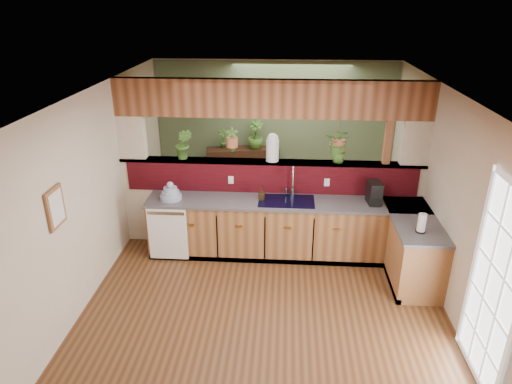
# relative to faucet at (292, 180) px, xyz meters

# --- Properties ---
(ground) EXTENTS (4.60, 7.00, 0.01)m
(ground) POSITION_rel_faucet_xyz_m (-0.33, -1.13, -1.17)
(ground) COLOR #513019
(ground) RESTS_ON ground
(ceiling) EXTENTS (4.60, 7.00, 0.01)m
(ceiling) POSITION_rel_faucet_xyz_m (-0.33, -1.13, 1.43)
(ceiling) COLOR brown
(ceiling) RESTS_ON ground
(wall_back) EXTENTS (4.60, 0.02, 2.60)m
(wall_back) POSITION_rel_faucet_xyz_m (-0.33, 2.37, 0.13)
(wall_back) COLOR beige
(wall_back) RESTS_ON ground
(wall_left) EXTENTS (0.02, 7.00, 2.60)m
(wall_left) POSITION_rel_faucet_xyz_m (-2.63, -1.13, 0.13)
(wall_left) COLOR beige
(wall_left) RESTS_ON ground
(wall_right) EXTENTS (0.02, 7.00, 2.60)m
(wall_right) POSITION_rel_faucet_xyz_m (1.97, -1.13, 0.13)
(wall_right) COLOR beige
(wall_right) RESTS_ON ground
(pass_through_partition) EXTENTS (4.60, 0.21, 2.60)m
(pass_through_partition) POSITION_rel_faucet_xyz_m (-0.30, 0.22, 0.03)
(pass_through_partition) COLOR beige
(pass_through_partition) RESTS_ON ground
(pass_through_ledge) EXTENTS (4.60, 0.21, 0.04)m
(pass_through_ledge) POSITION_rel_faucet_xyz_m (-0.33, 0.22, 0.20)
(pass_through_ledge) COLOR brown
(pass_through_ledge) RESTS_ON ground
(header_beam) EXTENTS (4.60, 0.15, 0.55)m
(header_beam) POSITION_rel_faucet_xyz_m (-0.33, 0.22, 1.16)
(header_beam) COLOR brown
(header_beam) RESTS_ON ground
(sage_backwall) EXTENTS (4.55, 0.02, 2.55)m
(sage_backwall) POSITION_rel_faucet_xyz_m (-0.33, 2.35, 0.13)
(sage_backwall) COLOR #4F6142
(sage_backwall) RESTS_ON ground
(countertop) EXTENTS (4.14, 1.52, 0.90)m
(countertop) POSITION_rel_faucet_xyz_m (0.51, -0.26, -0.72)
(countertop) COLOR brown
(countertop) RESTS_ON ground
(dishwasher) EXTENTS (0.58, 0.03, 0.82)m
(dishwasher) POSITION_rel_faucet_xyz_m (-1.81, -0.47, -0.71)
(dishwasher) COLOR white
(dishwasher) RESTS_ON ground
(navy_sink) EXTENTS (0.82, 0.50, 0.18)m
(navy_sink) POSITION_rel_faucet_xyz_m (-0.08, -0.15, -0.34)
(navy_sink) COLOR black
(navy_sink) RESTS_ON countertop
(french_door) EXTENTS (0.06, 1.02, 2.16)m
(french_door) POSITION_rel_faucet_xyz_m (1.94, -2.43, -0.12)
(french_door) COLOR white
(french_door) RESTS_ON ground
(framed_print) EXTENTS (0.04, 0.35, 0.45)m
(framed_print) POSITION_rel_faucet_xyz_m (-2.60, -1.93, 0.38)
(framed_print) COLOR brown
(framed_print) RESTS_ON wall_left
(faucet) EXTENTS (0.22, 0.22, 0.50)m
(faucet) POSITION_rel_faucet_xyz_m (0.00, 0.00, 0.00)
(faucet) COLOR #B7B7B2
(faucet) RESTS_ON countertop
(dish_stack) EXTENTS (0.32, 0.32, 0.28)m
(dish_stack) POSITION_rel_faucet_xyz_m (-1.79, -0.20, -0.18)
(dish_stack) COLOR #929FBD
(dish_stack) RESTS_ON countertop
(soap_dispenser) EXTENTS (0.10, 0.10, 0.18)m
(soap_dispenser) POSITION_rel_faucet_xyz_m (-0.45, -0.12, -0.18)
(soap_dispenser) COLOR #3A2915
(soap_dispenser) RESTS_ON countertop
(coffee_maker) EXTENTS (0.17, 0.29, 0.33)m
(coffee_maker) POSITION_rel_faucet_xyz_m (1.18, -0.15, -0.12)
(coffee_maker) COLOR black
(coffee_maker) RESTS_ON countertop
(paper_towel) EXTENTS (0.13, 0.13, 0.27)m
(paper_towel) POSITION_rel_faucet_xyz_m (1.64, -0.99, -0.14)
(paper_towel) COLOR black
(paper_towel) RESTS_ON countertop
(glass_jar) EXTENTS (0.19, 0.19, 0.43)m
(glass_jar) POSITION_rel_faucet_xyz_m (-0.31, 0.22, 0.44)
(glass_jar) COLOR silver
(glass_jar) RESTS_ON pass_through_ledge
(ledge_plant_left) EXTENTS (0.27, 0.22, 0.47)m
(ledge_plant_left) POSITION_rel_faucet_xyz_m (-1.65, 0.22, 0.46)
(ledge_plant_left) COLOR #365F21
(ledge_plant_left) RESTS_ON pass_through_ledge
(ledge_plant_right) EXTENTS (0.27, 0.27, 0.38)m
(ledge_plant_right) POSITION_rel_faucet_xyz_m (0.67, 0.22, 0.41)
(ledge_plant_right) COLOR #365F21
(ledge_plant_right) RESTS_ON pass_through_ledge
(hanging_plant_a) EXTENTS (0.22, 0.18, 0.48)m
(hanging_plant_a) POSITION_rel_faucet_xyz_m (-0.91, 0.22, 0.65)
(hanging_plant_a) COLOR brown
(hanging_plant_a) RESTS_ON header_beam
(hanging_plant_b) EXTENTS (0.45, 0.43, 0.53)m
(hanging_plant_b) POSITION_rel_faucet_xyz_m (0.66, 0.22, 0.71)
(hanging_plant_b) COLOR brown
(hanging_plant_b) RESTS_ON header_beam
(shelving_console) EXTENTS (1.44, 0.64, 0.93)m
(shelving_console) POSITION_rel_faucet_xyz_m (-0.94, 2.12, -0.67)
(shelving_console) COLOR black
(shelving_console) RESTS_ON ground
(shelf_plant_a) EXTENTS (0.23, 0.20, 0.37)m
(shelf_plant_a) POSITION_rel_faucet_xyz_m (-1.33, 2.12, -0.02)
(shelf_plant_a) COLOR #365F21
(shelf_plant_a) RESTS_ON shelving_console
(shelf_plant_b) EXTENTS (0.36, 0.36, 0.54)m
(shelf_plant_b) POSITION_rel_faucet_xyz_m (-0.69, 2.12, 0.07)
(shelf_plant_b) COLOR #365F21
(shelf_plant_b) RESTS_ON shelving_console
(floor_plant) EXTENTS (0.67, 0.59, 0.70)m
(floor_plant) POSITION_rel_faucet_xyz_m (0.70, 1.05, -0.81)
(floor_plant) COLOR #365F21
(floor_plant) RESTS_ON ground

